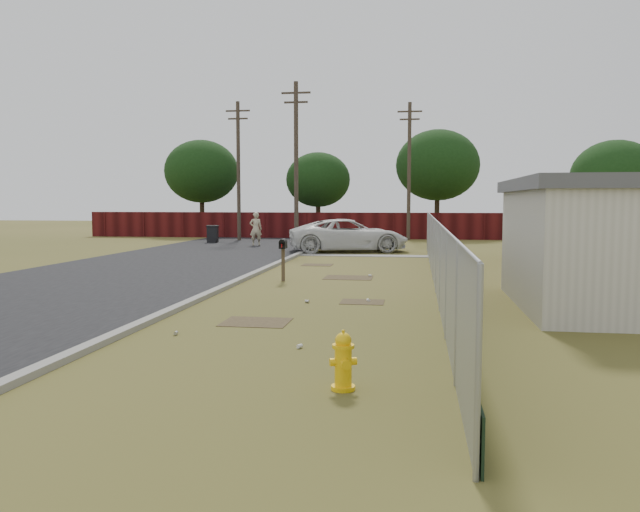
% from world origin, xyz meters
% --- Properties ---
extents(ground, '(120.00, 120.00, 0.00)m').
position_xyz_m(ground, '(0.00, 0.00, 0.00)').
color(ground, brown).
rests_on(ground, ground).
extents(street, '(15.10, 60.00, 0.12)m').
position_xyz_m(street, '(-6.76, 8.05, 0.02)').
color(street, black).
rests_on(street, ground).
extents(chainlink_fence, '(0.10, 27.06, 2.02)m').
position_xyz_m(chainlink_fence, '(3.12, 1.03, 0.80)').
color(chainlink_fence, '#93959B').
rests_on(chainlink_fence, ground).
extents(privacy_fence, '(30.00, 0.12, 1.80)m').
position_xyz_m(privacy_fence, '(-6.00, 25.00, 0.90)').
color(privacy_fence, '#4D1011').
rests_on(privacy_fence, ground).
extents(utility_poles, '(12.60, 8.24, 9.00)m').
position_xyz_m(utility_poles, '(-3.67, 20.67, 4.69)').
color(utility_poles, '#47392F').
rests_on(utility_poles, ground).
extents(horizon_trees, '(33.32, 31.94, 7.78)m').
position_xyz_m(horizon_trees, '(0.84, 23.56, 4.63)').
color(horizon_trees, '#352818').
rests_on(horizon_trees, ground).
extents(fire_hydrant, '(0.42, 0.42, 0.82)m').
position_xyz_m(fire_hydrant, '(1.58, -9.43, 0.39)').
color(fire_hydrant, yellow).
rests_on(fire_hydrant, ground).
extents(mailbox, '(0.24, 0.59, 1.36)m').
position_xyz_m(mailbox, '(-1.67, 1.79, 1.08)').
color(mailbox, brown).
rests_on(mailbox, ground).
extents(pickup_truck, '(6.55, 4.34, 1.67)m').
position_xyz_m(pickup_truck, '(-0.88, 13.86, 0.84)').
color(pickup_truck, silver).
rests_on(pickup_truck, ground).
extents(pedestrian, '(0.81, 0.65, 1.94)m').
position_xyz_m(pedestrian, '(-6.66, 17.38, 0.97)').
color(pedestrian, '#BFB18C').
rests_on(pedestrian, ground).
extents(trash_bin, '(0.80, 0.80, 1.08)m').
position_xyz_m(trash_bin, '(-9.99, 19.56, 0.55)').
color(trash_bin, black).
rests_on(trash_bin, ground).
extents(scattered_litter, '(3.43, 10.71, 0.07)m').
position_xyz_m(scattered_litter, '(0.14, -2.89, 0.04)').
color(scattered_litter, silver).
rests_on(scattered_litter, ground).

